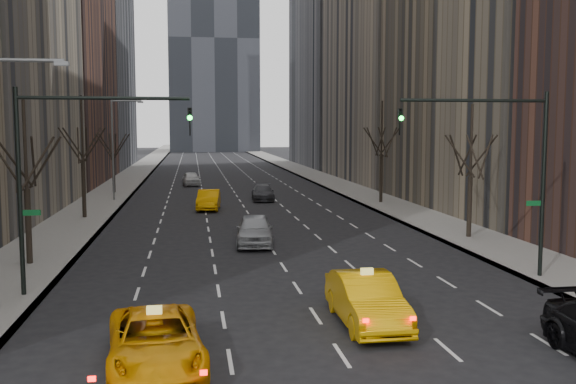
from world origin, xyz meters
name	(u,v)px	position (x,y,z in m)	size (l,w,h in m)	color
sidewalk_left	(129,179)	(-12.25, 70.00, 0.07)	(4.50, 320.00, 0.15)	slate
sidewalk_right	(317,177)	(12.25, 70.00, 0.07)	(4.50, 320.00, 0.15)	slate
tree_lw_b	(27,189)	(-12.00, 18.00, 3.72)	(3.36, 3.50, 7.82)	black
tree_lw_c	(83,163)	(-12.00, 34.00, 4.04)	(3.36, 3.50, 8.74)	black
tree_lw_d	(113,158)	(-12.00, 52.00, 3.56)	(3.36, 3.50, 7.36)	black
tree_rw_b	(470,177)	(12.00, 22.00, 3.72)	(3.36, 3.50, 7.82)	black
tree_rw_c	(381,157)	(12.00, 40.00, 4.04)	(3.36, 3.50, 8.74)	black
traffic_mast_left	(64,157)	(-9.11, 12.00, 5.49)	(6.69, 0.39, 8.00)	black
traffic_mast_right	(508,154)	(9.11, 12.00, 5.49)	(6.69, 0.39, 8.00)	black
streetlight_near	(2,156)	(-10.84, 10.00, 5.62)	(2.83, 0.22, 9.00)	slate
streetlight_far	(117,139)	(-10.84, 45.00, 5.62)	(2.83, 0.22, 9.00)	slate
taxi_suv	(156,341)	(-5.31, 3.81, 0.77)	(2.54, 5.51, 1.53)	orange
taxi_sedan	(367,300)	(1.50, 6.75, 0.86)	(1.82, 5.21, 1.72)	#DF9C04
silver_sedan_ahead	(255,230)	(-0.79, 21.99, 0.86)	(2.03, 5.05, 1.72)	#989BA0
far_taxi	(209,200)	(-2.96, 38.08, 0.80)	(1.69, 4.86, 1.60)	#F29C05
far_suv_grey	(263,193)	(2.09, 43.96, 0.70)	(1.96, 4.81, 1.40)	#2E2E33
far_car_white	(191,179)	(-4.37, 60.13, 0.78)	(1.85, 4.59, 1.56)	silver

